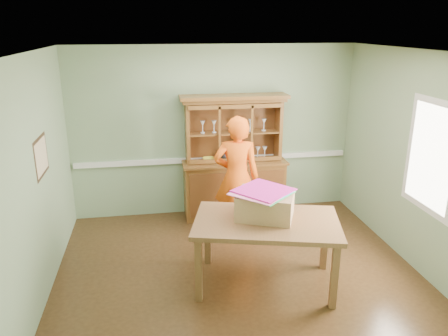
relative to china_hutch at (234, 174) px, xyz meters
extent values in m
plane|color=#492F17|center=(-0.28, -1.78, -0.69)|extent=(4.50, 4.50, 0.00)
plane|color=white|center=(-0.28, -1.78, 2.01)|extent=(4.50, 4.50, 0.00)
plane|color=gray|center=(-0.28, 0.22, 0.66)|extent=(4.50, 0.00, 4.50)
plane|color=gray|center=(-2.53, -1.78, 0.66)|extent=(0.00, 4.00, 4.00)
plane|color=gray|center=(1.97, -1.78, 0.66)|extent=(0.00, 4.00, 4.00)
plane|color=gray|center=(-0.28, -3.78, 0.66)|extent=(4.50, 0.00, 4.50)
cube|color=silver|center=(-0.28, 0.20, 0.21)|extent=(4.41, 0.05, 0.08)
cube|color=#362415|center=(-2.51, -1.48, 0.86)|extent=(0.03, 0.60, 0.46)
cube|color=beige|center=(-2.51, -1.48, 0.86)|extent=(0.01, 0.52, 0.38)
cube|color=silver|center=(1.95, -2.08, 0.81)|extent=(0.03, 0.96, 1.36)
cube|color=white|center=(1.94, -2.08, 0.81)|extent=(0.01, 0.80, 1.20)
cube|color=brown|center=(0.00, -0.02, -0.25)|extent=(1.59, 0.49, 0.89)
cube|color=brown|center=(0.00, -0.03, 0.21)|extent=(1.65, 0.54, 0.04)
cube|color=brown|center=(0.00, 0.20, 0.69)|extent=(1.51, 0.04, 0.93)
cube|color=brown|center=(-0.72, 0.05, 0.69)|extent=(0.05, 0.34, 0.93)
cube|color=brown|center=(0.73, 0.05, 0.69)|extent=(0.05, 0.34, 0.93)
cube|color=brown|center=(0.00, 0.05, 1.19)|extent=(1.59, 0.39, 0.05)
cube|color=brown|center=(0.00, 0.03, 1.24)|extent=(1.66, 0.42, 0.05)
cube|color=brown|center=(0.00, 0.05, 0.67)|extent=(1.40, 0.29, 0.02)
imported|color=#B2B2B7|center=(-0.13, 0.05, 0.31)|extent=(0.16, 0.16, 0.17)
imported|color=yellow|center=(-0.40, 0.05, 0.25)|extent=(0.19, 0.19, 0.05)
cylinder|color=black|center=(0.09, -0.18, 0.37)|extent=(0.06, 0.06, 0.28)
cube|color=brown|center=(-0.01, -2.07, 0.11)|extent=(1.86, 1.39, 0.06)
cube|color=brown|center=(-0.83, -2.28, -0.30)|extent=(0.09, 0.09, 0.77)
cube|color=brown|center=(-0.62, -1.48, -0.30)|extent=(0.09, 0.09, 0.77)
cube|color=brown|center=(0.60, -2.65, -0.30)|extent=(0.09, 0.09, 0.77)
cube|color=brown|center=(0.81, -1.86, -0.30)|extent=(0.09, 0.09, 0.77)
cube|color=tan|center=(-0.01, -1.96, 0.29)|extent=(0.78, 0.72, 0.30)
cube|color=#3CCE6E|center=(-0.06, -1.96, 0.44)|extent=(0.79, 0.79, 0.01)
cube|color=#31B7EB|center=(-0.06, -1.96, 0.45)|extent=(0.79, 0.79, 0.01)
cube|color=pink|center=(-0.06, -1.96, 0.46)|extent=(0.79, 0.79, 0.01)
cube|color=#D821B8|center=(-0.06, -1.96, 0.47)|extent=(0.79, 0.79, 0.01)
cube|color=#CF1F95|center=(-0.06, -1.96, 0.48)|extent=(0.79, 0.79, 0.01)
imported|color=#FF5D10|center=(-0.10, -0.74, 0.21)|extent=(0.71, 0.53, 1.79)
camera|label=1|loc=(-1.26, -6.50, 2.28)|focal=35.00mm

